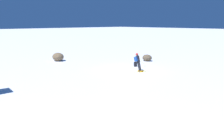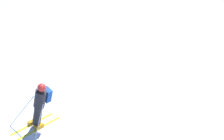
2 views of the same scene
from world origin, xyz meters
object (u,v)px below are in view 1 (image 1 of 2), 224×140
skier (138,61)px  exposed_boulder_1 (58,57)px  spare_backpack (135,64)px  exposed_boulder_0 (147,58)px

skier → exposed_boulder_1: size_ratio=1.16×
skier → spare_backpack: 2.40m
spare_backpack → exposed_boulder_1: size_ratio=0.33×
spare_backpack → exposed_boulder_0: (1.28, -3.60, 0.14)m
spare_backpack → exposed_boulder_0: bearing=13.0°
exposed_boulder_0 → exposed_boulder_1: size_ratio=0.79×
spare_backpack → skier: bearing=-139.8°
spare_backpack → exposed_boulder_0: 3.82m
skier → exposed_boulder_1: bearing=17.6°
skier → exposed_boulder_1: skier is taller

